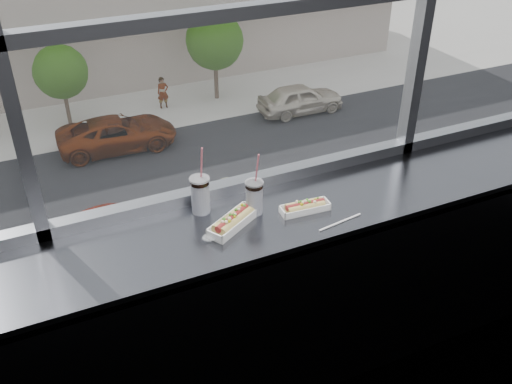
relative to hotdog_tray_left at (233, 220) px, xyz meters
name	(u,v)px	position (x,y,z in m)	size (l,w,h in m)	color
wall_back_lower	(246,270)	(0.19, 0.28, -0.58)	(6.00, 6.00, 0.00)	black
counter	(269,220)	(0.19, 0.01, -0.06)	(6.00, 0.55, 0.06)	#5C5D64
counter_fascia	(290,333)	(0.19, -0.25, -0.58)	(6.00, 0.04, 1.04)	#5C5D64
hotdog_tray_left	(233,220)	(0.00, 0.00, 0.00)	(0.30, 0.23, 0.07)	white
hotdog_tray_right	(305,207)	(0.36, -0.03, 0.00)	(0.25, 0.10, 0.06)	white
soda_cup_left	(200,193)	(-0.10, 0.18, 0.07)	(0.10, 0.10, 0.36)	white
soda_cup_right	(254,196)	(0.13, 0.06, 0.07)	(0.09, 0.09, 0.33)	white
loose_straw	(340,222)	(0.46, -0.19, -0.02)	(0.01, 0.01, 0.25)	white
wrapper	(211,237)	(-0.13, -0.05, -0.02)	(0.09, 0.07, 0.02)	silver
plaza_ground	(13,47)	(0.19, 43.78, -12.13)	(120.00, 120.00, 0.00)	beige
street_asphalt	(62,203)	(0.19, 20.28, -12.10)	(80.00, 10.00, 0.06)	black
far_sidewalk	(39,130)	(0.19, 28.28, -12.11)	(80.00, 6.00, 0.04)	beige
far_building	(6,11)	(0.19, 38.28, -8.13)	(50.00, 14.00, 8.00)	#A49488
car_far_b	(117,128)	(3.66, 24.28, -10.98)	(6.55, 2.73, 2.18)	#682003
car_near_e	(387,158)	(14.30, 16.28, -11.14)	(5.55, 2.31, 1.85)	#5247AA
car_near_d	(281,185)	(8.80, 16.28, -11.14)	(5.59, 2.33, 1.86)	white
car_near_c	(118,223)	(1.82, 16.28, -11.07)	(5.97, 2.49, 1.99)	maroon
car_far_c	(301,94)	(14.12, 24.28, -10.96)	(6.68, 2.78, 2.23)	beige
pedestrian_d	(163,90)	(7.25, 28.25, -10.99)	(0.98, 0.74, 2.21)	#66605B
tree_center	(61,72)	(1.88, 28.28, -9.10)	(2.86, 2.86, 4.46)	#47382B
tree_right	(215,41)	(10.57, 28.28, -8.59)	(3.34, 3.34, 5.22)	#47382B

